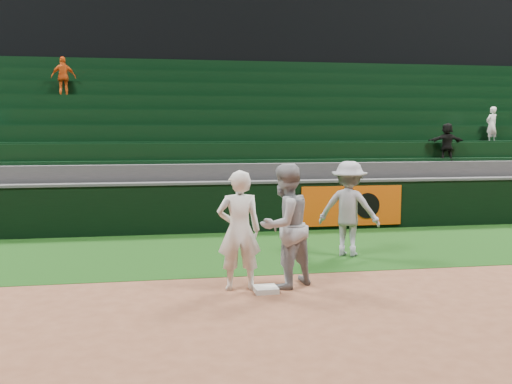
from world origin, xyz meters
TOP-DOWN VIEW (x-y plane):
  - ground at (0.00, 0.00)m, footprint 70.00×70.00m
  - foul_grass at (0.00, 3.00)m, footprint 36.00×4.20m
  - upper_deck at (0.00, 17.45)m, footprint 40.00×12.00m
  - first_base at (-0.14, -0.06)m, footprint 0.37×0.37m
  - first_baseman at (-0.53, 0.14)m, footprint 0.70×0.47m
  - baserunner at (0.21, 0.19)m, footprint 1.21×1.15m
  - base_coach at (1.94, 2.15)m, footprint 1.40×1.20m
  - field_wall at (0.03, 5.20)m, footprint 36.00×0.45m
  - stadium_seating at (-0.00, 8.97)m, footprint 36.00×5.95m

SIDE VIEW (x-z plane):
  - ground at x=0.00m, z-range 0.00..0.00m
  - foul_grass at x=0.00m, z-range 0.00..0.01m
  - first_base at x=-0.14m, z-range 0.00..0.08m
  - field_wall at x=0.03m, z-range 0.01..1.26m
  - first_baseman at x=-0.53m, z-range 0.00..1.89m
  - base_coach at x=1.94m, z-range 0.01..1.89m
  - baserunner at x=0.21m, z-range 0.00..1.98m
  - stadium_seating at x=0.00m, z-range -0.80..4.20m
  - upper_deck at x=0.00m, z-range 0.00..12.00m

